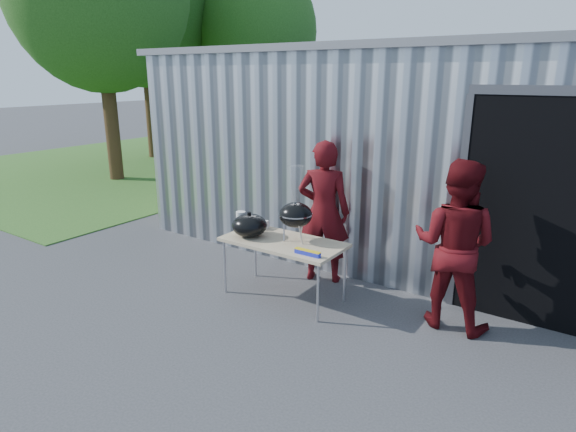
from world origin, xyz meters
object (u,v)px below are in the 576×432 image
Objects in this scene: person_bystander at (454,245)px; kettle_grill at (296,207)px; person_cook at (324,212)px; folding_table at (283,244)px.

kettle_grill is at bearing 12.44° from person_bystander.
person_cook reaches higher than person_bystander.
person_bystander is at bearing 14.47° from folding_table.
folding_table is at bearing 60.96° from person_cook.
person_cook is 1.02× the size of person_bystander.
person_cook reaches higher than kettle_grill.
person_cook is at bearing 81.14° from folding_table.
folding_table is 0.79× the size of person_cook.
person_bystander is (1.79, -0.27, -0.02)m from person_cook.
folding_table is at bearing 13.85° from person_bystander.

